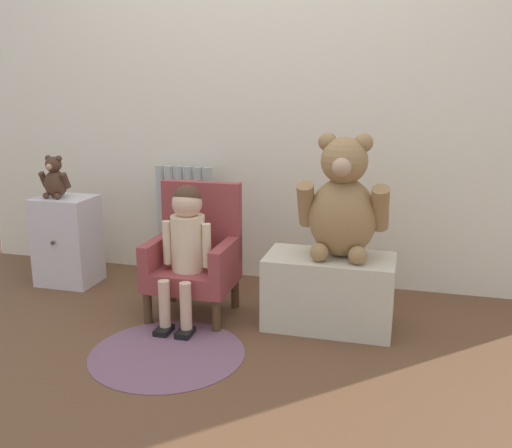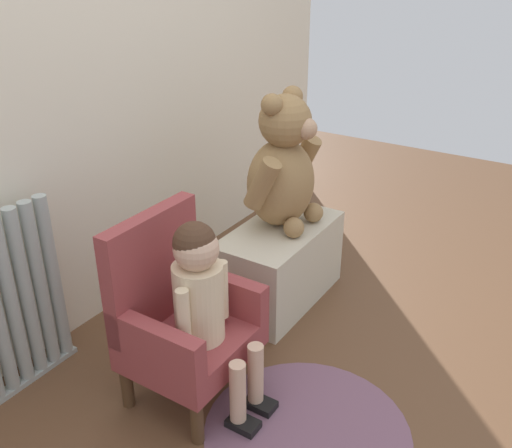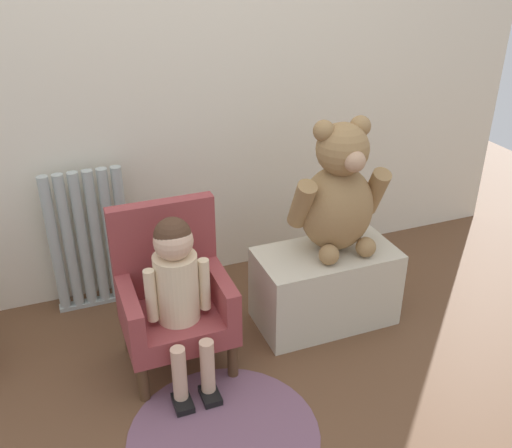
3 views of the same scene
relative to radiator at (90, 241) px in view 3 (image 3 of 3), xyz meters
name	(u,v)px [view 3 (image 3 of 3)]	position (x,y,z in m)	size (l,w,h in m)	color
ground_plane	(258,417)	(0.46, -0.97, -0.34)	(6.00, 6.00, 0.00)	brown
back_wall	(167,39)	(0.46, 0.12, 0.86)	(3.80, 0.05, 2.40)	beige
radiator	(90,241)	(0.00, 0.00, 0.00)	(0.37, 0.05, 0.69)	#A5AFAA
child_armchair	(173,295)	(0.26, -0.52, -0.03)	(0.43, 0.37, 0.68)	#923A3C
child_figure	(177,280)	(0.26, -0.63, 0.11)	(0.25, 0.35, 0.70)	beige
low_bench	(325,286)	(0.96, -0.51, -0.16)	(0.62, 0.33, 0.36)	beige
large_teddy_bear	(338,194)	(1.01, -0.49, 0.28)	(0.43, 0.30, 0.60)	#977347
floor_rug	(224,435)	(0.31, -1.01, -0.34)	(0.70, 0.70, 0.01)	#734E61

